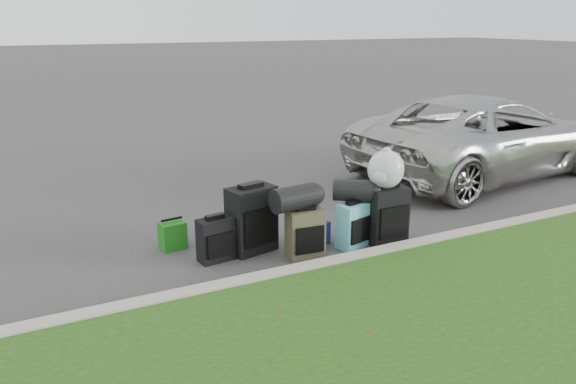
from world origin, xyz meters
name	(u,v)px	position (x,y,z in m)	size (l,w,h in m)	color
ground	(303,238)	(0.00, 0.00, 0.00)	(120.00, 120.00, 0.00)	#383535
curb	(347,263)	(0.00, -1.00, 0.07)	(120.00, 0.18, 0.15)	#9E937F
suv	(485,136)	(4.16, 1.22, 0.68)	(2.26, 4.89, 1.36)	#B7B7B2
suitcase_small_black	(216,240)	(-1.17, -0.14, 0.24)	(0.39, 0.21, 0.49)	black
suitcase_large_black_left	(252,219)	(-0.71, -0.08, 0.38)	(0.53, 0.32, 0.77)	black
suitcase_olive	(305,233)	(-0.24, -0.50, 0.28)	(0.40, 0.25, 0.55)	#383525
suitcase_teal	(353,225)	(0.40, -0.50, 0.26)	(0.37, 0.22, 0.53)	teal
suitcase_large_black_right	(387,216)	(0.81, -0.58, 0.35)	(0.46, 0.28, 0.69)	black
tote_green	(173,235)	(-1.50, 0.41, 0.16)	(0.28, 0.23, 0.32)	#1D6D18
tote_navy	(317,232)	(0.09, -0.21, 0.13)	(0.25, 0.20, 0.27)	navy
duffel_left	(294,198)	(-0.35, -0.44, 0.69)	(0.28, 0.28, 0.52)	black
duffel_right	(353,191)	(0.44, -0.40, 0.66)	(0.25, 0.25, 0.45)	black
trash_bag	(386,169)	(0.79, -0.55, 0.91)	(0.43, 0.43, 0.43)	silver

